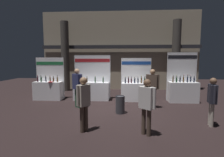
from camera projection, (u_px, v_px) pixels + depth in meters
ground_plane at (117, 109)px, 7.61m from camera, size 24.00×24.00×0.00m
hall_colonnade at (120, 52)px, 12.37m from camera, size 11.13×1.27×5.57m
exhibitor_booth_0 at (49, 89)px, 9.46m from camera, size 1.56×0.73×2.29m
exhibitor_booth_1 at (92, 89)px, 9.39m from camera, size 1.99×0.66×2.41m
exhibitor_booth_2 at (136, 90)px, 9.16m from camera, size 1.60×0.66×2.26m
exhibitor_booth_3 at (183, 90)px, 8.88m from camera, size 1.51×0.66×2.55m
trash_bin at (120, 105)px, 7.03m from camera, size 0.37×0.37×0.72m
visitor_0 at (84, 100)px, 5.16m from camera, size 0.39×0.39×1.67m
visitor_1 at (152, 85)px, 7.73m from camera, size 0.56×0.34×1.76m
visitor_2 at (77, 84)px, 7.79m from camera, size 0.48×0.44×1.77m
visitor_3 at (212, 98)px, 5.61m from camera, size 0.28×0.54×1.60m
visitor_4 at (147, 102)px, 4.93m from camera, size 0.45×0.43×1.64m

